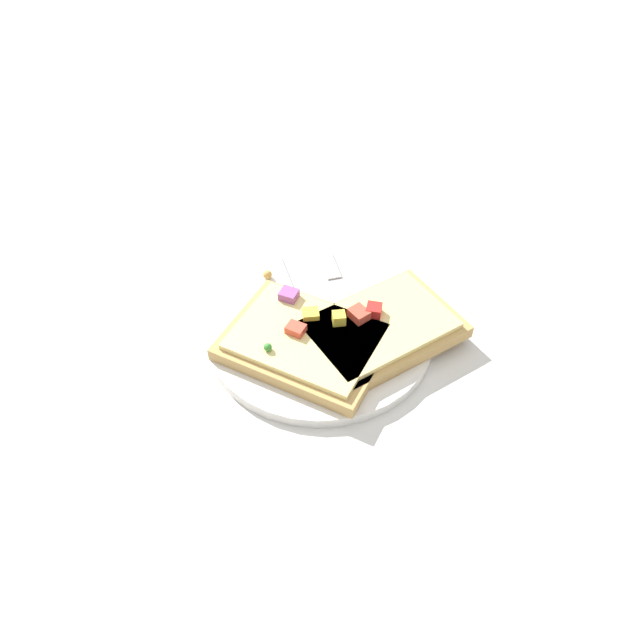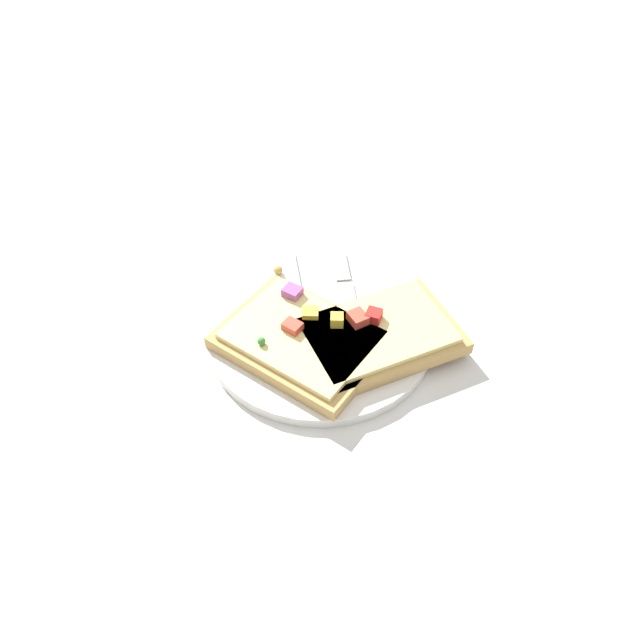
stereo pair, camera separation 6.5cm
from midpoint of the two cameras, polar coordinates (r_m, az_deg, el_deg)
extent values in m
plane|color=beige|center=(0.66, 2.79, -1.47)|extent=(4.00, 4.00, 0.00)
cylinder|color=silver|center=(0.66, 2.81, -1.12)|extent=(0.24, 0.24, 0.01)
cube|color=#B7B7BC|center=(0.70, 0.24, 3.57)|extent=(0.13, 0.02, 0.01)
cube|color=#B7B7BC|center=(0.64, 1.47, -1.64)|extent=(0.05, 0.03, 0.01)
cube|color=#B7B7BC|center=(0.61, 1.08, -4.34)|extent=(0.03, 0.01, 0.00)
cube|color=#B7B7BC|center=(0.61, 1.74, -4.26)|extent=(0.03, 0.01, 0.00)
cube|color=#B7B7BC|center=(0.62, 2.40, -4.18)|extent=(0.03, 0.01, 0.00)
cube|color=#B7B7BC|center=(0.62, 3.06, -4.10)|extent=(0.03, 0.01, 0.00)
cube|color=#B7B7BC|center=(0.73, 4.34, 5.28)|extent=(0.07, 0.02, 0.01)
cube|color=#B7B7BC|center=(0.66, 5.65, -0.09)|extent=(0.12, 0.03, 0.00)
cube|color=tan|center=(0.63, 1.26, -2.13)|extent=(0.20, 0.19, 0.01)
cube|color=#E5CC7A|center=(0.62, 1.27, -1.51)|extent=(0.17, 0.17, 0.01)
cube|color=#D14733|center=(0.62, 0.43, -0.73)|extent=(0.02, 0.02, 0.01)
sphere|color=#388433|center=(0.61, -2.36, -2.11)|extent=(0.01, 0.01, 0.01)
cube|color=yellow|center=(0.63, 2.02, 0.50)|extent=(0.02, 0.02, 0.01)
cube|color=#934C8E|center=(0.65, 0.27, 2.46)|extent=(0.02, 0.02, 0.01)
cube|color=tan|center=(0.64, 8.14, -1.72)|extent=(0.14, 0.18, 0.01)
cube|color=#E5CC7A|center=(0.63, 8.23, -1.11)|extent=(0.12, 0.16, 0.01)
cube|color=yellow|center=(0.62, 4.52, -0.15)|extent=(0.02, 0.02, 0.01)
cube|color=#D14733|center=(0.63, 6.41, 0.03)|extent=(0.02, 0.02, 0.01)
cube|color=red|center=(0.63, 7.85, 0.25)|extent=(0.02, 0.02, 0.01)
sphere|color=#A28B4C|center=(0.65, 3.12, -0.86)|extent=(0.01, 0.01, 0.01)
sphere|color=#A19555|center=(0.66, 1.72, 0.47)|extent=(0.01, 0.01, 0.01)
sphere|color=tan|center=(0.65, 2.57, -0.57)|extent=(0.01, 0.01, 0.01)
sphere|color=tan|center=(0.71, -1.27, 4.46)|extent=(0.01, 0.01, 0.01)
camera|label=1|loc=(0.03, -87.13, 2.96)|focal=35.00mm
camera|label=2|loc=(0.03, 92.87, -2.96)|focal=35.00mm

